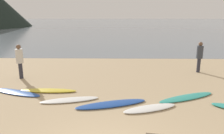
% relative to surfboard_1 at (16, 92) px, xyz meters
% --- Properties ---
extents(ground_plane, '(120.00, 120.00, 0.20)m').
position_rel_surfboard_1_xyz_m(ground_plane, '(3.96, 5.38, -0.14)').
color(ground_plane, tan).
rests_on(ground_plane, ground).
extents(ocean_water, '(140.00, 100.00, 0.01)m').
position_rel_surfboard_1_xyz_m(ocean_water, '(3.96, 57.23, -0.04)').
color(ocean_water, slate).
rests_on(ocean_water, ground).
extents(surfboard_1, '(2.51, 1.37, 0.07)m').
position_rel_surfboard_1_xyz_m(surfboard_1, '(0.00, 0.00, 0.00)').
color(surfboard_1, '#1E479E').
rests_on(surfboard_1, ground).
extents(surfboard_2, '(2.44, 0.56, 0.09)m').
position_rel_surfboard_1_xyz_m(surfboard_2, '(1.30, 0.22, 0.01)').
color(surfboard_2, yellow).
rests_on(surfboard_2, ground).
extents(surfboard_3, '(2.29, 1.05, 0.07)m').
position_rel_surfboard_1_xyz_m(surfboard_3, '(2.44, -0.79, -0.00)').
color(surfboard_3, white).
rests_on(surfboard_3, ground).
extents(surfboard_4, '(2.73, 1.39, 0.08)m').
position_rel_surfboard_1_xyz_m(surfboard_4, '(4.06, -1.16, 0.01)').
color(surfboard_4, '#1E479E').
rests_on(surfboard_4, ground).
extents(surfboard_5, '(2.09, 1.23, 0.08)m').
position_rel_surfboard_1_xyz_m(surfboard_5, '(5.42, -1.50, 0.00)').
color(surfboard_5, white).
rests_on(surfboard_5, ground).
extents(surfboard_6, '(2.59, 1.59, 0.07)m').
position_rel_surfboard_1_xyz_m(surfboard_6, '(7.04, -0.42, -0.00)').
color(surfboard_6, teal).
rests_on(surfboard_6, ground).
extents(person_0, '(0.35, 0.35, 1.73)m').
position_rel_surfboard_1_xyz_m(person_0, '(8.89, 3.53, 0.98)').
color(person_0, '#2D2D38').
rests_on(person_0, ground).
extents(person_1, '(0.36, 0.36, 1.76)m').
position_rel_surfboard_1_xyz_m(person_1, '(-0.66, 2.12, 1.00)').
color(person_1, '#2D2D38').
rests_on(person_1, ground).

